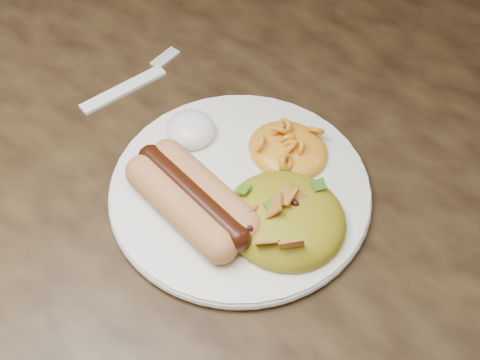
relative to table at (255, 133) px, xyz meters
The scene contains 8 objects.
floor 0.66m from the table, ahead, with size 4.00×4.00×0.00m, color #442112.
table is the anchor object (origin of this frame).
plate 0.19m from the table, 57.63° to the right, with size 0.24×0.24×0.01m, color white.
hotdog 0.23m from the table, 68.96° to the right, with size 0.12×0.08×0.03m.
mac_and_cheese 0.17m from the table, 38.49° to the right, with size 0.08×0.07×0.03m, color yellow.
sour_cream 0.17m from the table, 84.83° to the right, with size 0.05×0.05×0.03m, color white.
taco_salad 0.24m from the table, 45.36° to the right, with size 0.11×0.10×0.05m.
fork 0.17m from the table, 131.50° to the right, with size 0.02×0.15×0.00m, color white.
Camera 1 is at (0.32, -0.43, 1.25)m, focal length 50.00 mm.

